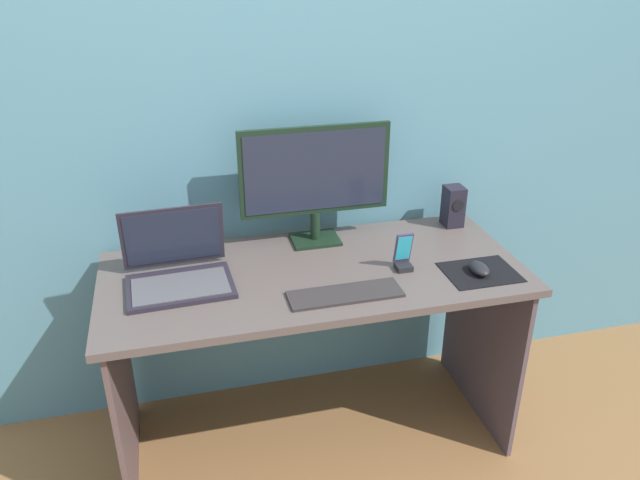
{
  "coord_description": "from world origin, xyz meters",
  "views": [
    {
      "loc": [
        -0.45,
        -1.85,
        1.8
      ],
      "look_at": [
        0.02,
        -0.02,
        0.88
      ],
      "focal_mm": 34.75,
      "sensor_mm": 36.0,
      "label": 1
    }
  ],
  "objects_px": {
    "speaker_right": "(453,206)",
    "mouse": "(479,268)",
    "monitor": "(315,177)",
    "laptop": "(178,269)",
    "phone_in_dock": "(403,256)",
    "keyboard_external": "(345,294)"
  },
  "relations": [
    {
      "from": "monitor",
      "to": "mouse",
      "type": "distance_m",
      "value": 0.67
    },
    {
      "from": "mouse",
      "to": "phone_in_dock",
      "type": "relative_size",
      "value": 0.72
    },
    {
      "from": "speaker_right",
      "to": "keyboard_external",
      "type": "height_order",
      "value": "speaker_right"
    },
    {
      "from": "phone_in_dock",
      "to": "mouse",
      "type": "bearing_deg",
      "value": -22.65
    },
    {
      "from": "mouse",
      "to": "laptop",
      "type": "bearing_deg",
      "value": 169.87
    },
    {
      "from": "monitor",
      "to": "mouse",
      "type": "relative_size",
      "value": 5.6
    },
    {
      "from": "speaker_right",
      "to": "laptop",
      "type": "distance_m",
      "value": 1.11
    },
    {
      "from": "keyboard_external",
      "to": "phone_in_dock",
      "type": "bearing_deg",
      "value": 26.61
    },
    {
      "from": "speaker_right",
      "to": "phone_in_dock",
      "type": "relative_size",
      "value": 1.19
    },
    {
      "from": "monitor",
      "to": "keyboard_external",
      "type": "height_order",
      "value": "monitor"
    },
    {
      "from": "speaker_right",
      "to": "phone_in_dock",
      "type": "height_order",
      "value": "speaker_right"
    },
    {
      "from": "laptop",
      "to": "phone_in_dock",
      "type": "xyz_separation_m",
      "value": [
        0.77,
        -0.09,
        -0.0
      ]
    },
    {
      "from": "laptop",
      "to": "mouse",
      "type": "bearing_deg",
      "value": -10.93
    },
    {
      "from": "laptop",
      "to": "phone_in_dock",
      "type": "relative_size",
      "value": 2.6
    },
    {
      "from": "phone_in_dock",
      "to": "keyboard_external",
      "type": "bearing_deg",
      "value": -153.09
    },
    {
      "from": "speaker_right",
      "to": "keyboard_external",
      "type": "bearing_deg",
      "value": -143.5
    },
    {
      "from": "keyboard_external",
      "to": "phone_in_dock",
      "type": "relative_size",
      "value": 2.71
    },
    {
      "from": "laptop",
      "to": "speaker_right",
      "type": "bearing_deg",
      "value": 10.58
    },
    {
      "from": "mouse",
      "to": "keyboard_external",
      "type": "bearing_deg",
      "value": -176.28
    },
    {
      "from": "speaker_right",
      "to": "mouse",
      "type": "xyz_separation_m",
      "value": [
        -0.08,
        -0.4,
        -0.06
      ]
    },
    {
      "from": "laptop",
      "to": "keyboard_external",
      "type": "xyz_separation_m",
      "value": [
        0.52,
        -0.22,
        -0.04
      ]
    },
    {
      "from": "laptop",
      "to": "keyboard_external",
      "type": "bearing_deg",
      "value": -22.92
    }
  ]
}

